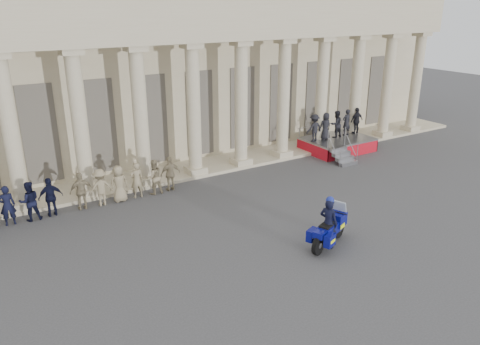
# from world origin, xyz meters

# --- Properties ---
(ground) EXTENTS (90.00, 90.00, 0.00)m
(ground) POSITION_xyz_m (0.00, 0.00, 0.00)
(ground) COLOR #3C3C3E
(ground) RESTS_ON ground
(building) EXTENTS (40.00, 12.50, 9.00)m
(building) POSITION_xyz_m (-0.00, 14.74, 4.52)
(building) COLOR #BAAC8B
(building) RESTS_ON ground
(reviewing_stand) EXTENTS (4.14, 3.69, 2.27)m
(reviewing_stand) POSITION_xyz_m (9.78, 7.47, 1.20)
(reviewing_stand) COLOR gray
(reviewing_stand) RESTS_ON ground
(motorcycle) EXTENTS (2.13, 1.29, 1.43)m
(motorcycle) POSITION_xyz_m (2.09, -0.70, 0.62)
(motorcycle) COLOR black
(motorcycle) RESTS_ON ground
(rider) EXTENTS (0.64, 0.76, 1.88)m
(rider) POSITION_xyz_m (1.98, -0.74, 0.93)
(rider) COLOR black
(rider) RESTS_ON ground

